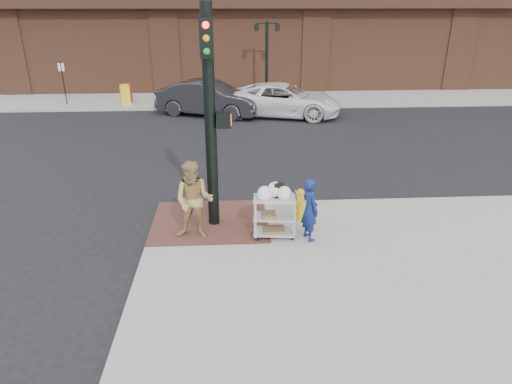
{
  "coord_description": "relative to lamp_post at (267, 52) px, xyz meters",
  "views": [
    {
      "loc": [
        -0.08,
        -9.18,
        5.15
      ],
      "look_at": [
        0.48,
        0.07,
        1.25
      ],
      "focal_mm": 32.0,
      "sensor_mm": 36.0,
      "label": 1
    }
  ],
  "objects": [
    {
      "name": "parking_sign",
      "position": [
        -10.5,
        -1.0,
        -1.37
      ],
      "size": [
        0.05,
        0.05,
        2.2
      ],
      "primitive_type": "cylinder",
      "color": "black",
      "rests_on": "sidewalk_far"
    },
    {
      "name": "ground",
      "position": [
        -2.0,
        -16.0,
        -2.62
      ],
      "size": [
        220.0,
        220.0,
        0.0
      ],
      "primitive_type": "plane",
      "color": "black",
      "rests_on": "ground"
    },
    {
      "name": "lamp_post",
      "position": [
        0.0,
        0.0,
        0.0
      ],
      "size": [
        1.32,
        0.22,
        4.0
      ],
      "color": "black",
      "rests_on": "sidewalk_far"
    },
    {
      "name": "fire_hydrant",
      "position": [
        -0.4,
        -15.12,
        -2.05
      ],
      "size": [
        0.38,
        0.27,
        0.81
      ],
      "color": "gold",
      "rests_on": "sidewalk_near"
    },
    {
      "name": "minivan_white",
      "position": [
        0.52,
        -3.54,
        -1.85
      ],
      "size": [
        6.0,
        3.91,
        1.54
      ],
      "primitive_type": "imported",
      "rotation": [
        0.0,
        0.0,
        1.31
      ],
      "color": "white",
      "rests_on": "ground"
    },
    {
      "name": "brick_curb_ramp",
      "position": [
        -2.6,
        -15.1,
        -2.46
      ],
      "size": [
        2.8,
        2.4,
        0.01
      ],
      "primitive_type": "cube",
      "color": "#4D2E24",
      "rests_on": "sidewalk_near"
    },
    {
      "name": "traffic_signal_pole",
      "position": [
        -2.48,
        -15.23,
        0.21
      ],
      "size": [
        0.61,
        0.51,
        5.0
      ],
      "color": "black",
      "rests_on": "sidewalk_near"
    },
    {
      "name": "newsbox_yellow",
      "position": [
        -7.43,
        -1.14,
        -1.96
      ],
      "size": [
        0.54,
        0.52,
        1.01
      ],
      "primitive_type": "cube",
      "rotation": [
        0.0,
        0.0,
        0.42
      ],
      "color": "yellow",
      "rests_on": "sidewalk_far"
    },
    {
      "name": "woman_blue",
      "position": [
        -0.34,
        -16.11,
        -1.73
      ],
      "size": [
        0.51,
        0.62,
        1.47
      ],
      "primitive_type": "imported",
      "rotation": [
        0.0,
        0.0,
        1.91
      ],
      "color": "navy",
      "rests_on": "sidewalk_near"
    },
    {
      "name": "sidewalk_far",
      "position": [
        10.5,
        16.0,
        -2.54
      ],
      "size": [
        65.0,
        36.0,
        0.15
      ],
      "primitive_type": "cube",
      "color": "gray",
      "rests_on": "ground"
    },
    {
      "name": "utility_cart",
      "position": [
        -1.11,
        -15.96,
        -1.88
      ],
      "size": [
        0.98,
        0.62,
        1.29
      ],
      "color": "#ADACB2",
      "rests_on": "sidewalk_near"
    },
    {
      "name": "newsbox_red",
      "position": [
        -7.45,
        -0.57,
        -1.98
      ],
      "size": [
        0.49,
        0.46,
        0.98
      ],
      "primitive_type": "cube",
      "rotation": [
        0.0,
        0.0,
        -0.24
      ],
      "color": "red",
      "rests_on": "sidewalk_far"
    },
    {
      "name": "sedan_dark",
      "position": [
        -3.01,
        -3.2,
        -1.79
      ],
      "size": [
        5.33,
        3.43,
        1.66
      ],
      "primitive_type": "imported",
      "rotation": [
        0.0,
        0.0,
        1.21
      ],
      "color": "black",
      "rests_on": "ground"
    },
    {
      "name": "pedestrian_tan",
      "position": [
        -2.9,
        -15.9,
        -1.56
      ],
      "size": [
        0.98,
        0.82,
        1.82
      ],
      "primitive_type": "imported",
      "rotation": [
        0.0,
        0.0,
        -0.16
      ],
      "color": "#A6864E",
      "rests_on": "sidewalk_near"
    }
  ]
}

